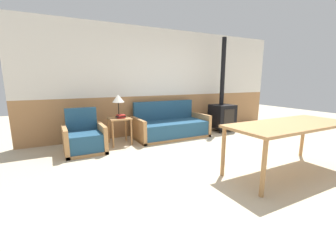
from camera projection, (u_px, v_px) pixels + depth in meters
ground_plane at (235, 161)px, 4.02m from camera, size 16.00×16.00×0.00m
wall_back at (167, 82)px, 6.03m from camera, size 7.20×0.06×2.70m
couch at (171, 127)px, 5.65m from camera, size 1.83×0.90×0.88m
armchair at (84, 140)px, 4.46m from camera, size 0.77×0.73×0.86m
side_table at (119, 123)px, 4.98m from camera, size 0.47×0.47×0.60m
table_lamp at (118, 99)px, 4.95m from camera, size 0.27×0.27×0.51m
book_stack at (121, 116)px, 4.89m from camera, size 0.19×0.18×0.08m
dining_table at (290, 128)px, 3.40m from camera, size 2.05×0.84×0.78m
wood_stove at (222, 112)px, 6.27m from camera, size 0.58×0.57×2.52m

